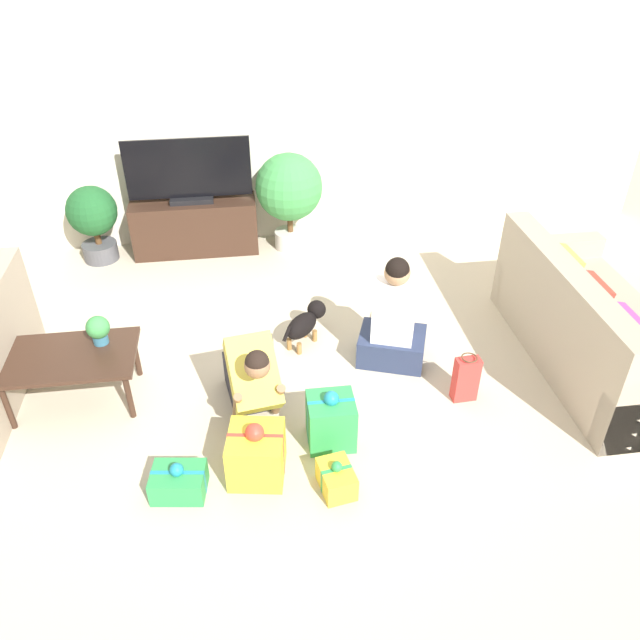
# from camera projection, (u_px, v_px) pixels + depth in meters

# --- Properties ---
(ground_plane) EXTENTS (16.00, 16.00, 0.00)m
(ground_plane) POSITION_uv_depth(u_px,v_px,m) (290.00, 389.00, 4.78)
(ground_plane) COLOR beige
(wall_back) EXTENTS (8.40, 0.06, 2.60)m
(wall_back) POSITION_uv_depth(u_px,v_px,m) (260.00, 117.00, 6.19)
(wall_back) COLOR silver
(wall_back) RESTS_ON ground_plane
(sofa_right) EXTENTS (0.90, 2.01, 0.87)m
(sofa_right) POSITION_uv_depth(u_px,v_px,m) (591.00, 329.00, 4.90)
(sofa_right) COLOR tan
(sofa_right) RESTS_ON ground_plane
(coffee_table) EXTENTS (0.95, 0.60, 0.42)m
(coffee_table) POSITION_uv_depth(u_px,v_px,m) (70.00, 361.00, 4.48)
(coffee_table) COLOR #382319
(coffee_table) RESTS_ON ground_plane
(tv_console) EXTENTS (1.27, 0.39, 0.56)m
(tv_console) POSITION_uv_depth(u_px,v_px,m) (195.00, 226.00, 6.47)
(tv_console) COLOR #382319
(tv_console) RESTS_ON ground_plane
(tv) EXTENTS (1.23, 0.20, 0.65)m
(tv) POSITION_uv_depth(u_px,v_px,m) (189.00, 174.00, 6.15)
(tv) COLOR black
(tv) RESTS_ON tv_console
(potted_plant_back_left) EXTENTS (0.49, 0.49, 0.79)m
(potted_plant_back_left) POSITION_uv_depth(u_px,v_px,m) (93.00, 217.00, 6.21)
(potted_plant_back_left) COLOR #4C4C51
(potted_plant_back_left) RESTS_ON ground_plane
(potted_plant_back_right) EXTENTS (0.68, 0.68, 1.02)m
(potted_plant_back_right) POSITION_uv_depth(u_px,v_px,m) (289.00, 190.00, 6.34)
(potted_plant_back_right) COLOR beige
(potted_plant_back_right) RESTS_ON ground_plane
(person_kneeling) EXTENTS (0.43, 0.81, 0.77)m
(person_kneeling) POSITION_uv_depth(u_px,v_px,m) (251.00, 377.00, 4.39)
(person_kneeling) COLOR #23232D
(person_kneeling) RESTS_ON ground_plane
(person_sitting) EXTENTS (0.62, 0.59, 0.96)m
(person_sitting) POSITION_uv_depth(u_px,v_px,m) (393.00, 325.00, 4.88)
(person_sitting) COLOR #283351
(person_sitting) RESTS_ON ground_plane
(dog) EXTENTS (0.41, 0.43, 0.32)m
(dog) POSITION_uv_depth(u_px,v_px,m) (306.00, 322.00, 5.17)
(dog) COLOR black
(dog) RESTS_ON ground_plane
(gift_box_a) EXTENTS (0.37, 0.29, 0.24)m
(gift_box_a) POSITION_uv_depth(u_px,v_px,m) (179.00, 482.00, 3.91)
(gift_box_a) COLOR #2D934C
(gift_box_a) RESTS_ON ground_plane
(gift_box_b) EXTENTS (0.32, 0.30, 0.44)m
(gift_box_b) POSITION_uv_depth(u_px,v_px,m) (331.00, 421.00, 4.23)
(gift_box_b) COLOR #2D934C
(gift_box_b) RESTS_ON ground_plane
(gift_box_c) EXTENTS (0.24, 0.30, 0.24)m
(gift_box_c) POSITION_uv_depth(u_px,v_px,m) (336.00, 479.00, 3.93)
(gift_box_c) COLOR yellow
(gift_box_c) RESTS_ON ground_plane
(gift_box_d) EXTENTS (0.41, 0.41, 0.43)m
(gift_box_d) POSITION_uv_depth(u_px,v_px,m) (256.00, 454.00, 3.99)
(gift_box_d) COLOR yellow
(gift_box_d) RESTS_ON ground_plane
(gift_bag_a) EXTENTS (0.19, 0.12, 0.39)m
(gift_bag_a) POSITION_uv_depth(u_px,v_px,m) (466.00, 379.00, 4.59)
(gift_bag_a) COLOR red
(gift_bag_a) RESTS_ON ground_plane
(tabletop_plant) EXTENTS (0.17, 0.17, 0.22)m
(tabletop_plant) POSITION_uv_depth(u_px,v_px,m) (98.00, 329.00, 4.51)
(tabletop_plant) COLOR #336B84
(tabletop_plant) RESTS_ON coffee_table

